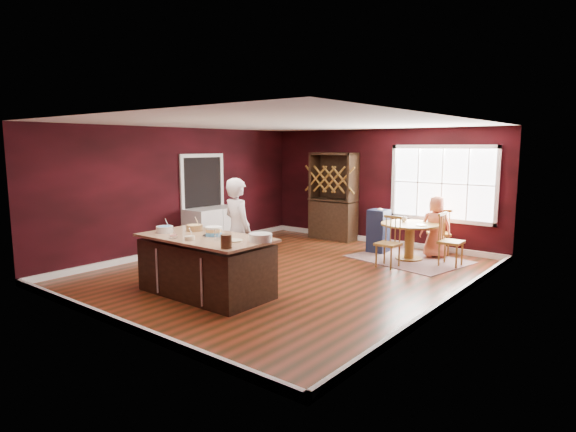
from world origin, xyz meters
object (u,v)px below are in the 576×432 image
object	(u,v)px
layer_cake	(214,231)
seated_woman	(436,227)
baker	(238,231)
chair_south	(388,242)
toddler	(385,215)
hutch	(333,196)
dryer	(224,226)
kitchen_island	(206,267)
chair_north	(439,232)
dining_table	(410,234)
washer	(203,230)
high_chair	(378,230)
chair_east	(451,239)

from	to	relation	value
layer_cake	seated_woman	size ratio (longest dim) A/B	0.27
baker	chair_south	world-z (taller)	baker
layer_cake	toddler	xyz separation A→B (m)	(0.67, 4.39, -0.18)
hutch	dryer	bearing A→B (deg)	-123.17
kitchen_island	chair_north	world-z (taller)	chair_north
dining_table	washer	bearing A→B (deg)	-152.48
chair_north	hutch	bearing A→B (deg)	-38.74
baker	hutch	bearing A→B (deg)	-64.01
chair_south	chair_north	size ratio (longest dim) A/B	0.97
layer_cake	dryer	size ratio (longest dim) A/B	0.39
layer_cake	high_chair	size ratio (longest dim) A/B	0.36
kitchen_island	layer_cake	distance (m)	0.57
baker	chair_east	xyz separation A→B (m)	(2.42, 3.37, -0.37)
toddler	baker	bearing A→B (deg)	-102.40
hutch	layer_cake	bearing A→B (deg)	-78.40
layer_cake	hutch	size ratio (longest dim) A/B	0.17
high_chair	toddler	xyz separation A→B (m)	(0.08, 0.12, 0.32)
chair_south	seated_woman	world-z (taller)	seated_woman
chair_north	toddler	distance (m)	1.18
washer	high_chair	bearing A→B (deg)	36.33
chair_south	seated_woman	distance (m)	1.41
kitchen_island	dryer	xyz separation A→B (m)	(-2.44, 2.74, 0.02)
toddler	washer	world-z (taller)	toddler
seated_woman	chair_south	bearing A→B (deg)	43.77
layer_cake	washer	xyz separation A→B (m)	(-2.52, 1.99, -0.53)
high_chair	dryer	world-z (taller)	high_chair
baker	high_chair	distance (m)	3.70
dining_table	chair_south	bearing A→B (deg)	-94.00
kitchen_island	hutch	distance (m)	5.17
dining_table	chair_south	size ratio (longest dim) A/B	1.17
chair_south	dryer	size ratio (longest dim) A/B	1.07
seated_woman	hutch	distance (m)	2.83
chair_south	hutch	bearing A→B (deg)	146.28
chair_north	toddler	xyz separation A→B (m)	(-1.06, -0.42, 0.30)
layer_cake	washer	distance (m)	3.25
chair_east	baker	bearing A→B (deg)	142.86
dining_table	dryer	distance (m)	4.19
dryer	kitchen_island	bearing A→B (deg)	-48.35
kitchen_island	chair_east	xyz separation A→B (m)	(2.36, 4.15, 0.08)
baker	chair_east	size ratio (longest dim) A/B	1.71
baker	layer_cake	xyz separation A→B (m)	(0.14, -0.68, 0.10)
seated_woman	hutch	size ratio (longest dim) A/B	0.60
toddler	washer	bearing A→B (deg)	-143.01
hutch	dryer	size ratio (longest dim) A/B	2.33
dining_table	high_chair	xyz separation A→B (m)	(-0.83, 0.23, -0.05)
layer_cake	dryer	world-z (taller)	layer_cake
washer	hutch	bearing A→B (deg)	62.92
kitchen_island	high_chair	bearing A→B (deg)	81.28
dining_table	layer_cake	xyz separation A→B (m)	(-1.42, -4.04, 0.46)
toddler	high_chair	bearing A→B (deg)	-124.42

